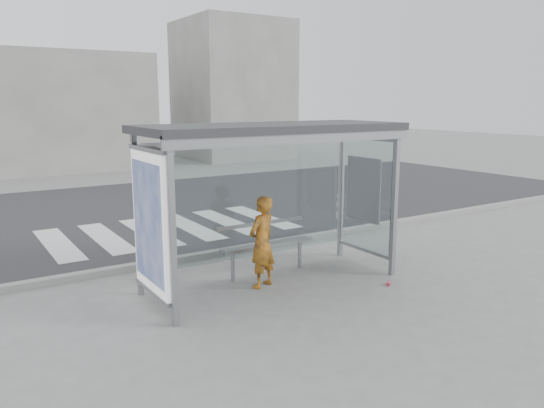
{
  "coord_description": "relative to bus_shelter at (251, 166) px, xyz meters",
  "views": [
    {
      "loc": [
        -4.49,
        -7.01,
        2.97
      ],
      "look_at": [
        0.11,
        0.2,
        1.3
      ],
      "focal_mm": 35.0,
      "sensor_mm": 36.0,
      "label": 1
    }
  ],
  "objects": [
    {
      "name": "crosswalk",
      "position": [
        0.37,
        4.44,
        -1.98
      ],
      "size": [
        5.55,
        3.0,
        0.0
      ],
      "color": "silver",
      "rests_on": "ground"
    },
    {
      "name": "building_right",
      "position": [
        9.37,
        17.94,
        1.52
      ],
      "size": [
        5.0,
        5.0,
        7.0
      ],
      "primitive_type": "cube",
      "color": "slate",
      "rests_on": "ground"
    },
    {
      "name": "person",
      "position": [
        0.16,
        -0.07,
        -1.24
      ],
      "size": [
        0.64,
        0.53,
        1.49
      ],
      "primitive_type": "imported",
      "rotation": [
        0.0,
        0.0,
        3.51
      ],
      "color": "orange",
      "rests_on": "ground"
    },
    {
      "name": "building_center",
      "position": [
        0.37,
        17.94,
        0.52
      ],
      "size": [
        8.0,
        5.0,
        5.0
      ],
      "primitive_type": "cube",
      "color": "slate",
      "rests_on": "ground"
    },
    {
      "name": "bench",
      "position": [
        0.56,
        0.44,
        -1.45
      ],
      "size": [
        1.75,
        0.32,
        0.91
      ],
      "color": "gray",
      "rests_on": "ground"
    },
    {
      "name": "bus_shelter",
      "position": [
        0.0,
        0.0,
        0.0
      ],
      "size": [
        4.25,
        1.65,
        2.62
      ],
      "color": "gray",
      "rests_on": "ground"
    },
    {
      "name": "road",
      "position": [
        0.37,
        6.94,
        -1.98
      ],
      "size": [
        30.0,
        10.0,
        0.01
      ],
      "primitive_type": "cube",
      "color": "#2C2C2F",
      "rests_on": "ground"
    },
    {
      "name": "ground",
      "position": [
        0.37,
        -0.06,
        -1.98
      ],
      "size": [
        80.0,
        80.0,
        0.0
      ],
      "primitive_type": "plane",
      "color": "slate",
      "rests_on": "ground"
    },
    {
      "name": "curb",
      "position": [
        0.37,
        1.89,
        -1.92
      ],
      "size": [
        30.0,
        0.18,
        0.12
      ],
      "primitive_type": "cube",
      "color": "gray",
      "rests_on": "ground"
    },
    {
      "name": "soda_can",
      "position": [
        1.93,
        -1.14,
        -1.95
      ],
      "size": [
        0.13,
        0.12,
        0.06
      ],
      "primitive_type": "cylinder",
      "rotation": [
        0.0,
        1.57,
        0.61
      ],
      "color": "#D23E50",
      "rests_on": "ground"
    }
  ]
}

